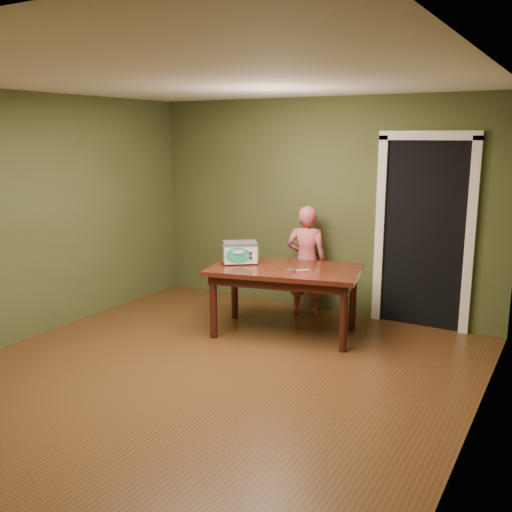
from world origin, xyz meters
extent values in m
plane|color=#503316|center=(0.00, 0.00, 0.00)|extent=(5.00, 5.00, 0.00)
cube|color=#464E2A|center=(0.00, 2.50, 1.30)|extent=(4.50, 0.02, 2.60)
cube|color=#464E2A|center=(-2.25, 0.00, 1.30)|extent=(0.02, 5.00, 2.60)
cube|color=#464E2A|center=(2.25, 0.00, 1.30)|extent=(0.02, 5.00, 2.60)
cube|color=white|center=(0.00, 0.00, 2.60)|extent=(4.50, 5.00, 0.02)
cube|color=black|center=(1.30, 2.80, 1.05)|extent=(0.90, 0.60, 2.10)
cube|color=black|center=(1.30, 2.48, 1.05)|extent=(0.90, 0.02, 2.10)
cube|color=white|center=(0.80, 2.47, 1.05)|extent=(0.10, 0.06, 2.20)
cube|color=white|center=(1.80, 2.47, 1.05)|extent=(0.10, 0.06, 2.20)
cube|color=white|center=(1.30, 2.47, 2.15)|extent=(1.10, 0.06, 0.10)
cube|color=#35130C|center=(0.09, 1.45, 0.72)|extent=(1.76, 1.24, 0.05)
cube|color=black|center=(0.09, 1.45, 0.65)|extent=(1.62, 1.10, 0.10)
cylinder|color=black|center=(-0.52, 0.95, 0.35)|extent=(0.08, 0.08, 0.70)
cylinder|color=black|center=(-0.67, 1.63, 0.35)|extent=(0.08, 0.08, 0.70)
cylinder|color=black|center=(0.85, 1.27, 0.35)|extent=(0.08, 0.08, 0.70)
cylinder|color=black|center=(0.69, 1.95, 0.35)|extent=(0.08, 0.08, 0.70)
cylinder|color=#4C4F54|center=(-0.51, 1.23, 0.76)|extent=(0.02, 0.02, 0.02)
cylinder|color=#4C4F54|center=(-0.63, 1.39, 0.76)|extent=(0.02, 0.02, 0.02)
cylinder|color=#4C4F54|center=(-0.27, 1.41, 0.76)|extent=(0.02, 0.02, 0.02)
cylinder|color=#4C4F54|center=(-0.39, 1.56, 0.76)|extent=(0.02, 0.02, 0.02)
cube|color=white|center=(-0.45, 1.40, 0.87)|extent=(0.44, 0.42, 0.20)
cube|color=#4C4F54|center=(-0.45, 1.40, 0.98)|extent=(0.45, 0.43, 0.03)
cube|color=#4C4F54|center=(-0.60, 1.28, 0.87)|extent=(0.15, 0.20, 0.16)
cube|color=#4C4F54|center=(-0.30, 1.51, 0.87)|extent=(0.15, 0.20, 0.16)
ellipsoid|color=teal|center=(-0.40, 1.27, 0.87)|extent=(0.23, 0.17, 0.17)
cylinder|color=black|center=(-0.28, 1.35, 0.89)|extent=(0.03, 0.02, 0.02)
cylinder|color=black|center=(-0.28, 1.35, 0.84)|extent=(0.02, 0.02, 0.02)
cylinder|color=silver|center=(0.22, 1.33, 0.76)|extent=(0.10, 0.10, 0.02)
cylinder|color=#472617|center=(0.22, 1.33, 0.77)|extent=(0.09, 0.09, 0.01)
cube|color=#F9DE6C|center=(0.30, 1.41, 0.75)|extent=(0.15, 0.14, 0.01)
imported|color=#C14F5A|center=(-0.01, 2.20, 0.67)|extent=(0.55, 0.43, 1.34)
camera|label=1|loc=(2.82, -3.90, 2.16)|focal=40.00mm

